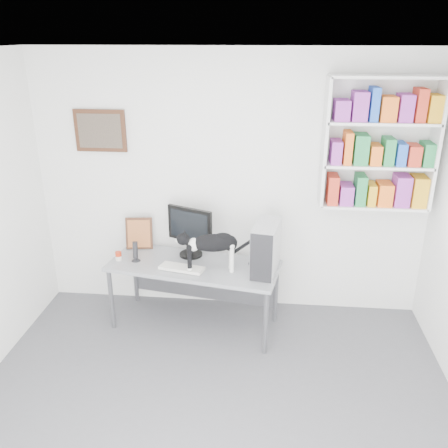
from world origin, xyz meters
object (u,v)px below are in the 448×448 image
at_px(bookshelf, 379,144).
at_px(monitor, 190,232).
at_px(leaning_print, 139,233).
at_px(speaker, 135,251).
at_px(desk, 194,295).
at_px(keyboard, 182,268).
at_px(pc_tower, 266,248).
at_px(soup_can, 119,256).
at_px(cat, 212,252).

relative_size(bookshelf, monitor, 2.36).
height_order(monitor, leaning_print, monitor).
bearing_deg(speaker, bookshelf, 5.41).
xyz_separation_m(monitor, leaning_print, (-0.57, 0.13, -0.09)).
relative_size(desk, leaning_print, 4.83).
relative_size(desk, keyboard, 3.91).
height_order(monitor, pc_tower, monitor).
relative_size(keyboard, pc_tower, 0.89).
height_order(soup_can, cat, cat).
xyz_separation_m(keyboard, pc_tower, (0.80, 0.05, 0.22)).
relative_size(pc_tower, speaker, 2.28).
xyz_separation_m(keyboard, speaker, (-0.49, 0.14, 0.09)).
bearing_deg(soup_can, cat, -8.49).
height_order(keyboard, speaker, speaker).
height_order(bookshelf, desk, bookshelf).
xyz_separation_m(pc_tower, cat, (-0.50, -0.06, -0.04)).
height_order(speaker, cat, cat).
distance_m(monitor, pc_tower, 0.81).
height_order(speaker, leaning_print, leaning_print).
distance_m(bookshelf, leaning_print, 2.54).
distance_m(pc_tower, leaning_print, 1.39).
distance_m(bookshelf, desk, 2.31).
xyz_separation_m(leaning_print, soup_can, (-0.13, -0.31, -0.13)).
relative_size(speaker, soup_can, 2.32).
xyz_separation_m(monitor, soup_can, (-0.70, -0.18, -0.22)).
relative_size(bookshelf, desk, 0.75).
xyz_separation_m(desk, soup_can, (-0.76, 0.02, 0.39)).
bearing_deg(pc_tower, cat, -163.52).
bearing_deg(leaning_print, pc_tower, -23.54).
distance_m(keyboard, cat, 0.35).
height_order(monitor, soup_can, monitor).
bearing_deg(keyboard, soup_can, -179.29).
distance_m(bookshelf, monitor, 1.99).
bearing_deg(monitor, desk, -50.54).
height_order(keyboard, leaning_print, leaning_print).
distance_m(pc_tower, speaker, 1.30).
bearing_deg(cat, monitor, 118.01).
bearing_deg(cat, desk, 137.15).
height_order(bookshelf, pc_tower, bookshelf).
height_order(pc_tower, speaker, pc_tower).
distance_m(bookshelf, soup_can, 2.73).
relative_size(monitor, soup_can, 5.78).
bearing_deg(leaning_print, desk, -34.73).
height_order(keyboard, soup_can, soup_can).
bearing_deg(cat, pc_tower, -3.60).
xyz_separation_m(speaker, cat, (0.79, -0.15, 0.09)).
bearing_deg(soup_can, pc_tower, -3.21).
relative_size(bookshelf, speaker, 5.89).
bearing_deg(monitor, bookshelf, 27.70).
distance_m(bookshelf, pc_tower, 1.43).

